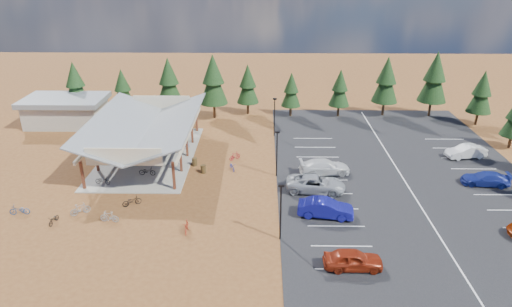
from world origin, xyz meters
The scene contains 42 objects.
ground centered at (0.00, 0.00, 0.00)m, with size 140.00×140.00×0.00m, color brown.
asphalt_lot centered at (18.50, 3.00, 0.02)m, with size 27.00×44.00×0.04m, color black.
concrete_pad centered at (-10.00, 7.00, 0.05)m, with size 10.60×18.60×0.10m, color gray.
bike_pavilion centered at (-10.00, 7.00, 3.82)m, with size 11.65×19.40×4.97m.
outbuilding centered at (-24.00, 18.00, 2.03)m, with size 11.00×7.00×3.90m.
lamp_post_0 centered at (5.00, -10.00, 2.98)m, with size 0.50×0.25×5.14m.
lamp_post_1 centered at (5.00, 2.00, 2.98)m, with size 0.50×0.25×5.14m.
lamp_post_2 centered at (5.00, 14.00, 2.98)m, with size 0.50×0.25×5.14m.
trash_bin_0 centered at (-2.97, 2.63, 0.45)m, with size 0.60×0.60×0.90m, color #443218.
trash_bin_1 centered at (-4.19, 4.48, 0.45)m, with size 0.60×0.60×0.90m, color #443218.
pine_0 centered at (-23.60, 21.57, 4.97)m, with size 3.49×3.49×8.14m.
pine_1 centered at (-16.79, 21.48, 4.35)m, with size 3.06×3.06×7.13m.
pine_2 centered at (-10.13, 22.07, 5.29)m, with size 3.72×3.72×8.65m.
pine_3 centered at (-3.58, 21.07, 5.72)m, with size 4.02×4.02×9.37m.
pine_4 centered at (1.24, 22.99, 4.59)m, with size 3.23×3.23×7.52m.
pine_5 centered at (7.58, 22.13, 4.00)m, with size 2.82×2.82×6.56m.
pine_6 centered at (14.61, 22.15, 4.30)m, with size 3.03×3.03×7.05m.
pine_7 centered at (21.31, 22.71, 5.37)m, with size 3.77×3.77×8.79m.
pine_8 centered at (28.11, 22.47, 5.85)m, with size 4.11×4.11×9.57m.
pine_13 centered at (33.44, 18.75, 4.72)m, with size 3.32×3.32×7.74m.
bike_0 centered at (-13.01, -0.46, 0.53)m, with size 0.57×1.65×0.86m, color black.
bike_1 centered at (-13.29, 5.84, 0.61)m, with size 0.48×1.70×1.02m, color gray.
bike_2 centered at (-13.28, 10.49, 0.54)m, with size 0.58×1.66×0.87m, color #264B92.
bike_3 centered at (-11.35, 13.88, 0.55)m, with size 0.43×1.50×0.90m, color maroon.
bike_4 centered at (-8.91, 1.72, 0.57)m, with size 0.62×1.79×0.94m, color black.
bike_5 centered at (-6.37, 3.56, 0.58)m, with size 0.45×1.59×0.95m, color gray.
bike_6 centered at (-6.34, 9.37, 0.52)m, with size 0.56×1.62×0.85m, color #15419E.
bike_7 centered at (-7.37, 13.07, 0.57)m, with size 0.44×1.56×0.94m, color maroon.
bike_8 centered at (-14.95, -7.89, 0.40)m, with size 0.53×1.53×0.80m, color black.
bike_9 centered at (-13.16, -6.31, 0.55)m, with size 0.52×1.84×1.10m, color gray.
bike_10 centered at (-18.71, -6.45, 0.47)m, with size 0.63×1.80×0.95m, color navy.
bike_11 centered at (-2.99, -9.04, 0.53)m, with size 0.50×1.77×1.06m, color maroon.
bike_12 centered at (-8.89, -4.59, 0.48)m, with size 0.63×1.81×0.95m, color black.
bike_13 centered at (-10.10, -7.55, 0.53)m, with size 0.50×1.76×1.06m, color #959A9E.
bike_14 centered at (0.14, 3.39, 0.43)m, with size 0.57×1.62×0.85m, color navy.
bike_15 centered at (0.26, 6.15, 0.47)m, with size 0.44×1.57×0.94m, color maroon.
car_0 centered at (10.37, -13.81, 0.80)m, with size 1.80×4.47×1.52m, color maroon.
car_1 centered at (9.23, -6.34, 0.87)m, with size 1.75×5.01×1.65m, color navy.
car_2 centered at (8.84, -1.50, 0.86)m, with size 2.73×5.92×1.64m, color #9CA0A5.
car_3 centered at (10.23, 2.60, 0.83)m, with size 2.22×5.46×1.58m, color silver.
car_7 centered at (26.50, 0.19, 0.73)m, with size 1.93×4.75×1.38m, color navy.
car_9 centered at (27.30, 7.16, 0.80)m, with size 1.62×4.64×1.53m, color silver.
Camera 1 is at (3.51, -42.24, 21.77)m, focal length 32.00 mm.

